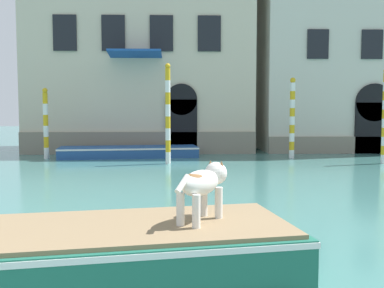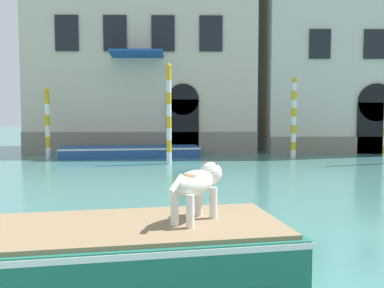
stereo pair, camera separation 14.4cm
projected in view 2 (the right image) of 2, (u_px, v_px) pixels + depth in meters
palazzo_left at (144, 25)px, 25.81m from camera, size 12.23×7.40×14.41m
palazzo_right at (354, 5)px, 25.99m from camera, size 10.66×6.13×16.74m
boat_foreground at (55, 251)px, 6.26m from camera, size 6.97×3.31×0.72m
dog_on_deck at (198, 183)px, 6.59m from camera, size 0.83×1.13×0.85m
boat_moored_near_palazzo at (131, 151)px, 21.94m from camera, size 6.85×2.56×0.51m
mooring_pole_0 at (294, 118)px, 21.23m from camera, size 0.26×0.26×3.82m
mooring_pole_1 at (169, 114)px, 19.11m from camera, size 0.23×0.23×4.27m
mooring_pole_4 at (48, 123)px, 21.23m from camera, size 0.24×0.24×3.34m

